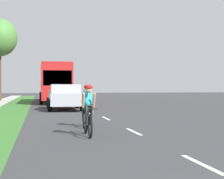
{
  "coord_description": "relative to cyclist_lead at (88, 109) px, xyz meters",
  "views": [
    {
      "loc": [
        -3.11,
        -2.82,
        1.52
      ],
      "look_at": [
        0.89,
        16.73,
        1.34
      ],
      "focal_mm": 57.23,
      "sensor_mm": 36.0,
      "label": 1
    }
  ],
  "objects": [
    {
      "name": "cyclist_trailing",
      "position": [
        0.26,
        2.35,
        0.0
      ],
      "size": [
        0.42,
        1.72,
        1.58
      ],
      "color": "black",
      "rests_on": "ground_plane"
    },
    {
      "name": "bus_red",
      "position": [
        -0.04,
        23.26,
        1.17
      ],
      "size": [
        2.78,
        11.6,
        3.48
      ],
      "color": "red",
      "rests_on": "ground_plane"
    },
    {
      "name": "grass_verge",
      "position": [
        -3.18,
        11.98,
        -0.81
      ],
      "size": [
        2.15,
        70.0,
        0.01
      ],
      "primitive_type": "cube",
      "color": "#38722D",
      "rests_on": "ground_plane"
    },
    {
      "name": "cyclist_lead",
      "position": [
        0.0,
        0.0,
        0.0
      ],
      "size": [
        0.42,
        1.72,
        1.58
      ],
      "color": "black",
      "rests_on": "ground_plane"
    },
    {
      "name": "ground_plane",
      "position": [
        1.65,
        11.98,
        -0.81
      ],
      "size": [
        120.0,
        120.0,
        0.0
      ],
      "primitive_type": "plane",
      "color": "#38383A"
    },
    {
      "name": "lane_markings_center",
      "position": [
        1.65,
        15.98,
        -0.81
      ],
      "size": [
        0.12,
        52.71,
        0.01
      ],
      "color": "white",
      "rests_on": "ground_plane"
    },
    {
      "name": "pickup_silver",
      "position": [
        0.15,
        12.34,
        0.02
      ],
      "size": [
        2.22,
        5.1,
        1.64
      ],
      "color": "#A5A8AD",
      "rests_on": "ground_plane"
    },
    {
      "name": "street_tree_far",
      "position": [
        -5.37,
        27.26,
        5.7
      ],
      "size": [
        3.49,
        3.49,
        8.45
      ],
      "color": "brown",
      "rests_on": "ground_plane"
    }
  ]
}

